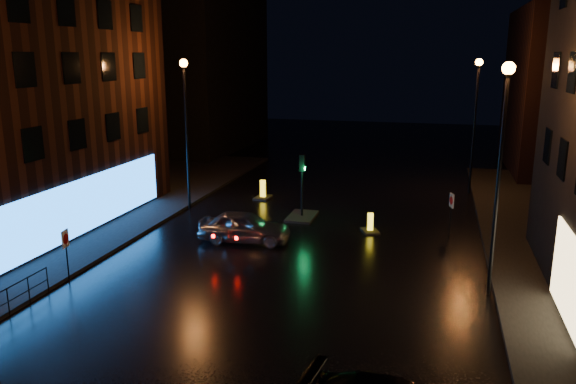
# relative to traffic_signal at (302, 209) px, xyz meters

# --- Properties ---
(ground) EXTENTS (120.00, 120.00, 0.00)m
(ground) POSITION_rel_traffic_signal_xyz_m (1.20, -14.00, -0.50)
(ground) COLOR black
(ground) RESTS_ON ground
(pavement_left) EXTENTS (12.00, 44.00, 0.15)m
(pavement_left) POSITION_rel_traffic_signal_xyz_m (-12.80, -6.00, -0.43)
(pavement_left) COLOR black
(pavement_left) RESTS_ON ground
(building_far_left) EXTENTS (8.00, 16.00, 14.00)m
(building_far_left) POSITION_rel_traffic_signal_xyz_m (-14.80, 21.00, 6.50)
(building_far_left) COLOR black
(building_far_left) RESTS_ON ground
(building_far_right) EXTENTS (8.00, 14.00, 12.00)m
(building_far_right) POSITION_rel_traffic_signal_xyz_m (16.20, 18.00, 5.50)
(building_far_right) COLOR black
(building_far_right) RESTS_ON ground
(street_lamp_lfar) EXTENTS (0.44, 0.44, 8.37)m
(street_lamp_lfar) POSITION_rel_traffic_signal_xyz_m (-6.60, -0.00, 5.06)
(street_lamp_lfar) COLOR black
(street_lamp_lfar) RESTS_ON ground
(street_lamp_rnear) EXTENTS (0.44, 0.44, 8.37)m
(street_lamp_rnear) POSITION_rel_traffic_signal_xyz_m (9.00, -8.00, 5.06)
(street_lamp_rnear) COLOR black
(street_lamp_rnear) RESTS_ON ground
(street_lamp_rfar) EXTENTS (0.44, 0.44, 8.37)m
(street_lamp_rfar) POSITION_rel_traffic_signal_xyz_m (9.00, 8.00, 5.06)
(street_lamp_rfar) COLOR black
(street_lamp_rfar) RESTS_ON ground
(traffic_signal) EXTENTS (1.40, 2.40, 3.45)m
(traffic_signal) POSITION_rel_traffic_signal_xyz_m (0.00, 0.00, 0.00)
(traffic_signal) COLOR black
(traffic_signal) RESTS_ON ground
(silver_hatchback) EXTENTS (4.42, 2.10, 1.46)m
(silver_hatchback) POSITION_rel_traffic_signal_xyz_m (-1.66, -4.61, 0.23)
(silver_hatchback) COLOR #ABAFB3
(silver_hatchback) RESTS_ON ground
(bollard_near) EXTENTS (1.11, 1.31, 0.97)m
(bollard_near) POSITION_rel_traffic_signal_xyz_m (3.88, -1.60, -0.29)
(bollard_near) COLOR black
(bollard_near) RESTS_ON ground
(bollard_far) EXTENTS (0.94, 1.35, 1.15)m
(bollard_far) POSITION_rel_traffic_signal_xyz_m (-3.29, 3.43, -0.25)
(bollard_far) COLOR black
(bollard_far) RESTS_ON ground
(road_sign_left) EXTENTS (0.15, 0.50, 2.08)m
(road_sign_left) POSITION_rel_traffic_signal_xyz_m (-6.70, -10.91, 1.06)
(road_sign_left) COLOR black
(road_sign_left) RESTS_ON ground
(road_sign_right) EXTENTS (0.21, 0.49, 2.08)m
(road_sign_right) POSITION_rel_traffic_signal_xyz_m (7.70, -1.06, 1.06)
(road_sign_right) COLOR black
(road_sign_right) RESTS_ON ground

